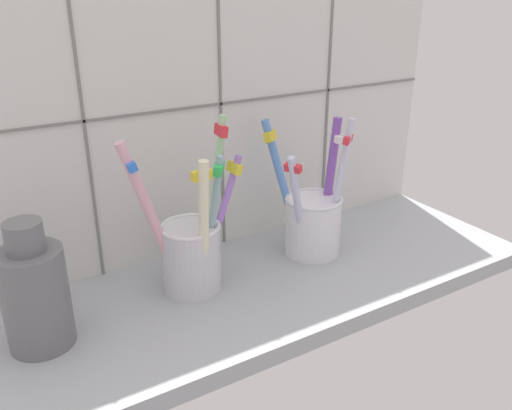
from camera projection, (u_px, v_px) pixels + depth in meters
The scene contains 5 objects.
counter_slab at pixel (269, 286), 62.14cm from camera, with size 64.00×22.00×2.00cm, color #9EA3A8.
tile_wall_back at pixel (216, 83), 63.14cm from camera, with size 64.00×2.20×45.00cm.
toothbrush_cup_left at pixel (192, 248), 58.09cm from camera, with size 13.84×7.12×18.88cm.
toothbrush_cup_right at pixel (312, 218), 66.17cm from camera, with size 9.52×9.62×17.50cm.
ceramic_vase at pixel (35, 294), 48.89cm from camera, with size 6.03×6.03×12.60cm.
Camera 1 is at (-28.94, -44.98, 34.03)cm, focal length 37.67 mm.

